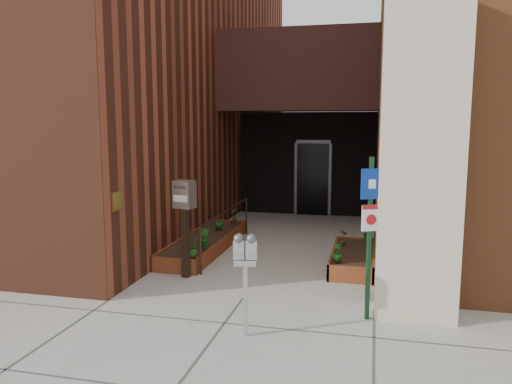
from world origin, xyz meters
The scene contains 15 objects.
ground centered at (0.00, 0.00, 0.00)m, with size 80.00×80.00×0.00m, color #9E9991.
architecture centered at (-0.18, 6.89, 4.98)m, with size 20.00×14.60×10.00m.
planter_left centered at (-1.55, 2.70, 0.13)m, with size 0.90×3.60×0.30m.
planter_right centered at (1.60, 2.20, 0.13)m, with size 0.80×2.20×0.30m.
handrail centered at (-1.05, 2.65, 0.75)m, with size 0.04×3.34×0.90m.
parking_meter centered at (0.38, -1.31, 1.05)m, with size 0.31×0.16×1.35m.
sign_post centered at (1.91, -0.40, 1.40)m, with size 0.29×0.14×2.28m.
payment_dropbox centered at (-1.26, 0.80, 1.25)m, with size 0.39×0.33×1.73m.
shrub_left_a centered at (-1.25, 1.10, 0.49)m, with size 0.34×0.34×0.38m, color #29621C.
shrub_left_b centered at (-1.25, 1.79, 0.48)m, with size 0.20×0.20×0.36m, color #1C5217.
shrub_left_c centered at (-1.49, 3.48, 0.48)m, with size 0.20×0.20×0.36m, color #175218.
shrub_left_d centered at (-1.36, 4.30, 0.47)m, with size 0.18×0.18×0.34m, color #2C631C.
shrub_right_a centered at (1.35, 1.41, 0.46)m, with size 0.17×0.17×0.31m, color #1D5C1A.
shrub_right_b centered at (1.39, 2.57, 0.46)m, with size 0.17×0.17×0.31m, color #275518.
shrub_right_c centered at (1.85, 3.10, 0.45)m, with size 0.26×0.26×0.29m, color #1E621C.
Camera 1 is at (1.93, -7.23, 2.76)m, focal length 35.00 mm.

